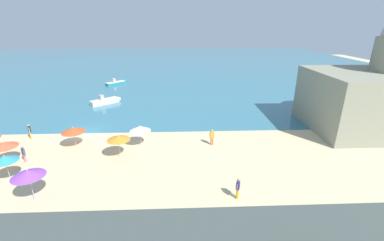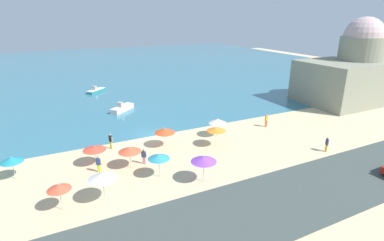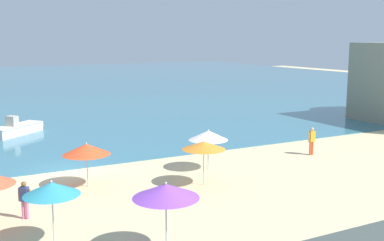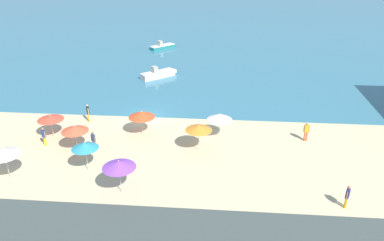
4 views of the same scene
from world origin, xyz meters
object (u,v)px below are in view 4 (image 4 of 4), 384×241
at_px(beach_umbrella_6, 199,128).
at_px(skiff_offshore, 162,46).
at_px(beach_umbrella_4, 4,152).
at_px(beach_umbrella_7, 50,118).
at_px(beach_umbrella_8, 119,164).
at_px(bather_4, 306,130).
at_px(bather_2, 44,136).
at_px(bather_1, 347,196).
at_px(beach_umbrella_5, 220,117).
at_px(bather_0, 93,140).
at_px(bather_3, 88,112).
at_px(beach_umbrella_2, 85,146).
at_px(skiff_nearshore, 158,74).
at_px(beach_umbrella_3, 75,129).
at_px(beach_umbrella_0, 142,114).

relative_size(beach_umbrella_6, skiff_offshore, 0.57).
xyz_separation_m(beach_umbrella_4, beach_umbrella_7, (0.44, 6.85, -0.47)).
distance_m(beach_umbrella_6, beach_umbrella_8, 8.13).
bearing_deg(bather_4, bather_2, -173.30).
bearing_deg(skiff_offshore, bather_1, -65.02).
bearing_deg(beach_umbrella_8, bather_1, -1.87).
bearing_deg(beach_umbrella_5, bather_4, -0.72).
bearing_deg(skiff_offshore, bather_0, -91.41).
height_order(beach_umbrella_7, bather_1, beach_umbrella_7).
height_order(bather_3, skiff_offshore, bather_3).
bearing_deg(beach_umbrella_5, beach_umbrella_6, -124.50).
xyz_separation_m(beach_umbrella_2, beach_umbrella_4, (-5.42, -1.69, 0.19)).
height_order(beach_umbrella_7, bather_0, beach_umbrella_7).
height_order(bather_3, skiff_nearshore, bather_3).
relative_size(beach_umbrella_8, bather_1, 1.52).
bearing_deg(bather_2, bather_1, -15.45).
distance_m(beach_umbrella_2, beach_umbrella_8, 4.23).
bearing_deg(beach_umbrella_5, beach_umbrella_3, -165.12).
bearing_deg(beach_umbrella_8, bather_3, 118.79).
xyz_separation_m(beach_umbrella_0, bather_1, (15.64, -9.42, -1.00)).
bearing_deg(beach_umbrella_6, beach_umbrella_0, 154.25).
distance_m(beach_umbrella_7, bather_3, 4.04).
height_order(beach_umbrella_2, skiff_offshore, beach_umbrella_2).
bearing_deg(skiff_nearshore, beach_umbrella_7, -112.45).
bearing_deg(beach_umbrella_3, beach_umbrella_7, 144.73).
xyz_separation_m(beach_umbrella_7, bather_4, (22.79, 0.95, -0.83)).
distance_m(bather_0, bather_1, 20.20).
height_order(beach_umbrella_8, bather_3, beach_umbrella_8).
bearing_deg(bather_1, beach_umbrella_4, 176.64).
relative_size(bather_1, bather_3, 0.93).
distance_m(beach_umbrella_7, bather_0, 5.00).
xyz_separation_m(beach_umbrella_0, beach_umbrella_8, (0.26, -8.91, 0.32)).
distance_m(beach_umbrella_6, bather_1, 12.41).
bearing_deg(beach_umbrella_4, beach_umbrella_3, 53.40).
distance_m(beach_umbrella_0, skiff_offshore, 30.21).
height_order(beach_umbrella_0, beach_umbrella_5, beach_umbrella_5).
relative_size(beach_umbrella_7, skiff_offshore, 0.56).
xyz_separation_m(bather_1, skiff_offshore, (-18.39, 39.46, -0.56)).
relative_size(beach_umbrella_6, bather_0, 1.45).
bearing_deg(skiff_offshore, bather_2, -99.13).
xyz_separation_m(beach_umbrella_6, skiff_offshore, (-8.09, 32.63, -1.70)).
relative_size(beach_umbrella_4, skiff_nearshore, 0.59).
relative_size(bather_1, skiff_offshore, 0.41).
bearing_deg(bather_0, bather_4, 9.20).
bearing_deg(beach_umbrella_2, beach_umbrella_3, 122.72).
height_order(beach_umbrella_3, beach_umbrella_7, beach_umbrella_3).
xyz_separation_m(beach_umbrella_0, skiff_offshore, (-2.75, 30.05, -1.56)).
height_order(beach_umbrella_5, bather_1, beach_umbrella_5).
height_order(beach_umbrella_0, beach_umbrella_4, beach_umbrella_4).
bearing_deg(skiff_nearshore, bather_0, -97.42).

